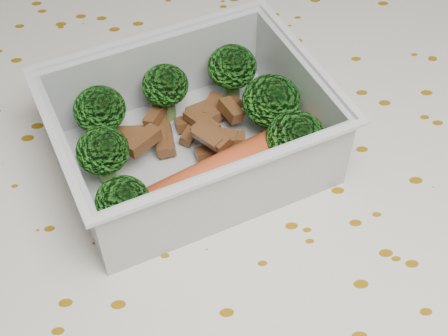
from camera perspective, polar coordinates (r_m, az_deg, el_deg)
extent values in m
cube|color=brown|center=(0.46, -0.01, -4.23)|extent=(1.40, 0.90, 0.04)
cube|color=silver|center=(0.44, -0.01, -2.49)|extent=(1.46, 0.96, 0.01)
cube|color=silver|center=(0.46, -2.88, 1.01)|extent=(0.21, 0.19, 0.00)
cube|color=silver|center=(0.48, -6.19, 8.77)|extent=(0.17, 0.06, 0.06)
cube|color=silver|center=(0.40, 0.73, -2.47)|extent=(0.17, 0.06, 0.06)
cube|color=silver|center=(0.47, 6.80, 6.98)|extent=(0.05, 0.12, 0.06)
cube|color=silver|center=(0.42, -13.80, -0.04)|extent=(0.05, 0.12, 0.06)
cube|color=silver|center=(0.47, -6.72, 11.95)|extent=(0.18, 0.07, 0.00)
cube|color=silver|center=(0.37, 1.10, -0.09)|extent=(0.18, 0.07, 0.00)
cube|color=silver|center=(0.45, 7.69, 10.02)|extent=(0.05, 0.13, 0.00)
cube|color=silver|center=(0.40, -15.23, 2.56)|extent=(0.05, 0.13, 0.00)
cylinder|color=#608C3F|center=(0.47, -10.90, 3.34)|extent=(0.02, 0.02, 0.02)
ellipsoid|color=#29791A|center=(0.46, -11.31, 5.27)|extent=(0.04, 0.04, 0.03)
cylinder|color=#608C3F|center=(0.48, -5.20, 5.58)|extent=(0.02, 0.02, 0.02)
ellipsoid|color=#29791A|center=(0.47, -5.39, 7.54)|extent=(0.03, 0.03, 0.03)
cylinder|color=#608C3F|center=(0.50, 0.73, 7.28)|extent=(0.02, 0.02, 0.02)
ellipsoid|color=#29791A|center=(0.48, 0.75, 9.24)|extent=(0.04, 0.04, 0.03)
cylinder|color=#608C3F|center=(0.44, -10.62, -0.34)|extent=(0.02, 0.02, 0.02)
ellipsoid|color=#29791A|center=(0.43, -11.04, 1.57)|extent=(0.04, 0.04, 0.03)
cylinder|color=#608C3F|center=(0.47, 4.17, 4.15)|extent=(0.02, 0.02, 0.02)
ellipsoid|color=#29791A|center=(0.46, 4.33, 6.12)|extent=(0.04, 0.04, 0.04)
cylinder|color=#608C3F|center=(0.41, -8.87, -4.85)|extent=(0.02, 0.02, 0.02)
ellipsoid|color=#29791A|center=(0.40, -9.25, -2.99)|extent=(0.03, 0.03, 0.03)
cylinder|color=#608C3F|center=(0.45, 6.34, 0.74)|extent=(0.02, 0.02, 0.02)
ellipsoid|color=#29791A|center=(0.43, 6.59, 2.69)|extent=(0.04, 0.04, 0.04)
cube|color=brown|center=(0.44, -1.25, 2.94)|extent=(0.03, 0.03, 0.01)
cube|color=brown|center=(0.47, 0.62, 5.30)|extent=(0.02, 0.02, 0.01)
cube|color=brown|center=(0.47, -2.82, 3.60)|extent=(0.02, 0.03, 0.01)
cube|color=brown|center=(0.46, -2.05, 4.24)|extent=(0.03, 0.03, 0.01)
cube|color=brown|center=(0.48, -1.10, 5.65)|extent=(0.02, 0.03, 0.01)
cube|color=brown|center=(0.48, -2.08, 5.20)|extent=(0.03, 0.02, 0.01)
cube|color=brown|center=(0.44, -1.59, 2.85)|extent=(0.02, 0.02, 0.01)
cube|color=brown|center=(0.48, -2.56, 4.31)|extent=(0.03, 0.02, 0.01)
cube|color=brown|center=(0.47, -6.10, 5.14)|extent=(0.02, 0.03, 0.01)
cube|color=brown|center=(0.45, 0.37, 2.68)|extent=(0.03, 0.02, 0.01)
cube|color=brown|center=(0.47, -6.08, 4.02)|extent=(0.02, 0.03, 0.01)
cube|color=brown|center=(0.44, -7.44, 2.49)|extent=(0.03, 0.03, 0.01)
cube|color=brown|center=(0.46, -5.67, 2.43)|extent=(0.01, 0.02, 0.01)
cube|color=brown|center=(0.46, -0.59, 2.41)|extent=(0.01, 0.03, 0.01)
cube|color=brown|center=(0.47, -8.49, 3.02)|extent=(0.03, 0.01, 0.01)
cube|color=brown|center=(0.45, -1.28, 1.41)|extent=(0.02, 0.02, 0.01)
cube|color=brown|center=(0.46, -5.43, 2.66)|extent=(0.02, 0.03, 0.01)
cube|color=brown|center=(0.46, 0.37, 2.02)|extent=(0.02, 0.03, 0.01)
cube|color=brown|center=(0.48, -0.22, 5.23)|extent=(0.03, 0.03, 0.01)
cube|color=brown|center=(0.45, -0.39, 2.82)|extent=(0.03, 0.02, 0.01)
cylinder|color=#D14C24|center=(0.42, -0.37, -0.66)|extent=(0.13, 0.09, 0.03)
sphere|color=#D14C24|center=(0.45, 6.92, 2.94)|extent=(0.03, 0.03, 0.03)
sphere|color=#D14C24|center=(0.41, -8.50, -4.66)|extent=(0.03, 0.03, 0.03)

